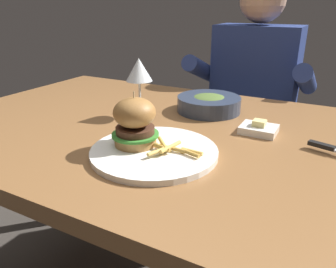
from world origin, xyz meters
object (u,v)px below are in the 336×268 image
Objects in this scene: main_plate at (154,152)px; burger_sandwich at (135,122)px; diner_person at (251,118)px; wine_glass at (139,72)px; butter_dish at (259,129)px; soup_bowl at (209,103)px.

burger_sandwich is (-0.05, 0.00, 0.06)m from main_plate.
wine_glass is at bearing -105.40° from diner_person.
wine_glass is at bearing 129.20° from main_plate.
diner_person is at bearing 86.20° from burger_sandwich.
butter_dish is at bearing 54.46° from main_plate.
wine_glass is 0.25m from soup_bowl.
main_plate is 0.90m from diner_person.
diner_person is (0.06, 0.88, -0.25)m from burger_sandwich.
butter_dish is (0.23, 0.25, -0.06)m from burger_sandwich.
burger_sandwich reaches higher than soup_bowl.
main_plate is at bearing -88.26° from soup_bowl.
diner_person is at bearing 105.21° from butter_dish.
burger_sandwich is 0.64× the size of soup_bowl.
soup_bowl is (0.17, 0.15, -0.11)m from wine_glass.
burger_sandwich is at bearing -93.80° from diner_person.
wine_glass is (-0.13, 0.21, 0.07)m from burger_sandwich.
diner_person is at bearing 88.10° from soup_bowl.
burger_sandwich reaches higher than main_plate.
butter_dish is (0.36, 0.03, -0.13)m from wine_glass.
burger_sandwich is 0.92m from diner_person.
wine_glass reaches higher than burger_sandwich.
diner_person is at bearing 89.60° from main_plate.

